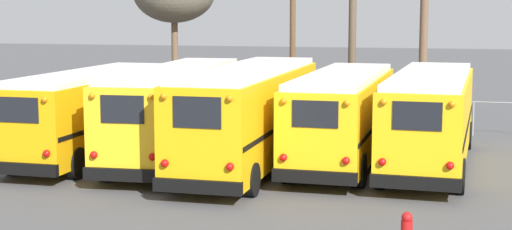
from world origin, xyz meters
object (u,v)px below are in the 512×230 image
at_px(school_bus_4, 430,115).
at_px(utility_pole, 352,31).
at_px(school_bus_0, 92,111).
at_px(school_bus_3, 343,114).
at_px(school_bus_2, 250,113).
at_px(school_bus_1, 176,109).

height_order(school_bus_4, utility_pole, utility_pole).
height_order(school_bus_0, school_bus_4, school_bus_4).
height_order(school_bus_3, school_bus_4, school_bus_4).
height_order(school_bus_0, school_bus_2, school_bus_2).
bearing_deg(utility_pole, school_bus_2, -101.97).
distance_m(school_bus_3, utility_pole, 8.95).
relative_size(school_bus_0, utility_pole, 1.16).
bearing_deg(school_bus_3, school_bus_0, -172.73).
bearing_deg(school_bus_4, school_bus_2, -165.78).
xyz_separation_m(school_bus_2, school_bus_3, (2.86, 1.40, -0.12)).
bearing_deg(school_bus_1, school_bus_4, 3.48).
bearing_deg(school_bus_0, school_bus_4, 5.72).
height_order(school_bus_0, school_bus_1, school_bus_1).
xyz_separation_m(school_bus_3, school_bus_4, (2.86, 0.05, 0.03)).
distance_m(school_bus_4, utility_pole, 9.56).
relative_size(school_bus_1, school_bus_3, 1.09).
xyz_separation_m(school_bus_4, utility_pole, (-3.61, 8.49, 2.50)).
height_order(school_bus_2, school_bus_3, school_bus_2).
bearing_deg(school_bus_2, utility_pole, 78.03).
relative_size(school_bus_4, utility_pole, 1.26).
relative_size(school_bus_1, utility_pole, 1.33).
height_order(school_bus_0, school_bus_3, school_bus_3).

